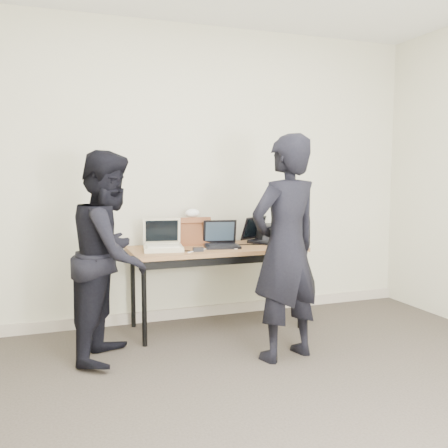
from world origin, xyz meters
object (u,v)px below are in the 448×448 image
laptop_right (262,236)px  equipment_box (273,233)px  laptop_center (221,241)px  desk (217,254)px  leather_satchel (189,231)px  person_observer (110,255)px  person_typist (286,248)px  laptop_beige (163,244)px

laptop_right → equipment_box: size_ratio=1.56×
laptop_center → desk: bearing=-156.4°
desk → laptop_right: (0.51, 0.16, 0.11)m
laptop_center → leather_satchel: leather_satchel is taller
leather_satchel → person_observer: person_observer is taller
person_typist → person_observer: bearing=-35.8°
equipment_box → leather_satchel: bearing=177.5°
laptop_center → laptop_right: 0.48m
laptop_center → person_observer: size_ratio=0.22×
leather_satchel → person_observer: bearing=-136.4°
desk → person_typist: (0.24, -0.85, 0.16)m
laptop_beige → desk: bearing=7.3°
equipment_box → laptop_center: bearing=-162.8°
person_observer → desk: bearing=-44.6°
laptop_center → person_observer: 1.08m
laptop_beige → person_observer: bearing=-131.8°
person_typist → desk: bearing=-89.0°
laptop_beige → person_observer: person_observer is taller
desk → laptop_center: (0.05, 0.01, 0.11)m
laptop_right → laptop_beige: bearing=156.6°
laptop_beige → laptop_center: (0.52, -0.00, -0.00)m
laptop_center → person_typist: bearing=-67.2°
desk → person_typist: size_ratio=0.91×
leather_satchel → person_typist: person_typist is taller
laptop_right → person_typist: (-0.27, -1.01, 0.05)m
desk → person_observer: bearing=-158.0°
laptop_right → equipment_box: laptop_right is taller
laptop_beige → laptop_right: bearing=17.6°
leather_satchel → person_typist: (0.42, -1.07, -0.02)m
desk → person_observer: 1.04m
equipment_box → person_typist: bearing=-110.6°
desk → person_observer: size_ratio=0.98×
laptop_beige → person_typist: 1.12m
laptop_right → person_observer: 1.57m
equipment_box → laptop_beige: bearing=-170.8°
laptop_beige → equipment_box: 1.12m
person_typist → laptop_center: bearing=-92.1°
laptop_right → desk: bearing=165.8°
desk → leather_satchel: size_ratio=4.00×
laptop_center → person_observer: person_observer is taller
equipment_box → person_typist: size_ratio=0.17×
leather_satchel → equipment_box: size_ratio=1.35×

